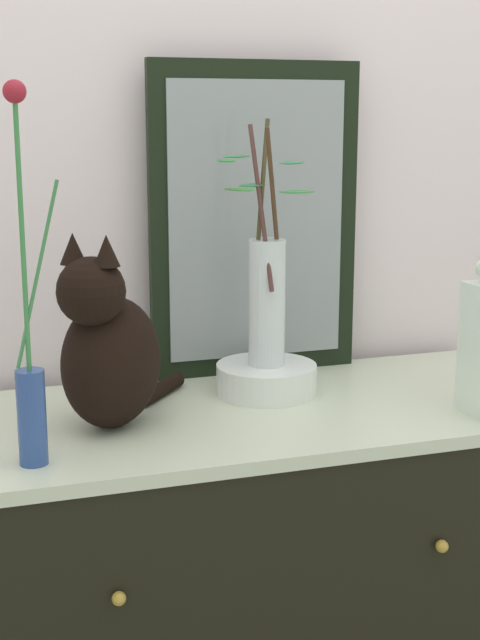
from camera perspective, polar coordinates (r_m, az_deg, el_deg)
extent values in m
cube|color=white|center=(2.04, -3.03, 7.20)|extent=(4.40, 0.08, 2.60)
cube|color=black|center=(1.99, 0.00, -18.86)|extent=(1.32, 0.53, 0.91)
cube|color=beige|center=(1.79, 0.00, -6.02)|extent=(1.35, 0.54, 0.02)
sphere|color=#B79338|center=(1.55, -7.64, -17.00)|extent=(0.02, 0.02, 0.02)
sphere|color=#B79338|center=(1.74, 12.61, -13.74)|extent=(0.02, 0.02, 0.02)
cube|color=black|center=(1.98, 0.94, 6.26)|extent=(0.47, 0.03, 0.68)
cube|color=gray|center=(1.97, 1.09, 6.21)|extent=(0.39, 0.01, 0.60)
ellipsoid|color=black|center=(1.68, -8.09, -2.65)|extent=(0.27, 0.28, 0.24)
sphere|color=black|center=(1.59, -9.37, 1.80)|extent=(0.12, 0.12, 0.12)
cone|color=black|center=(1.56, -8.41, 4.35)|extent=(0.05, 0.05, 0.05)
cone|color=black|center=(1.60, -10.49, 4.46)|extent=(0.05, 0.05, 0.05)
cylinder|color=black|center=(1.86, -5.03, -4.37)|extent=(0.13, 0.14, 0.03)
cylinder|color=#2B488D|center=(1.53, -12.98, -6.00)|extent=(0.05, 0.05, 0.16)
cylinder|color=#3A8344|center=(1.46, -13.54, 4.85)|extent=(0.01, 0.01, 0.42)
sphere|color=maroon|center=(1.45, -14.02, 13.80)|extent=(0.04, 0.04, 0.04)
cylinder|color=#3A7D47|center=(1.47, -12.66, 2.76)|extent=(0.08, 0.01, 0.30)
cylinder|color=white|center=(1.88, 1.67, -3.73)|extent=(0.21, 0.21, 0.06)
cylinder|color=silver|center=(1.84, 1.70, 1.09)|extent=(0.07, 0.07, 0.26)
cylinder|color=#4F2F2B|center=(1.80, 1.33, 7.06)|extent=(0.03, 0.10, 0.33)
ellipsoid|color=#3D8A3C|center=(1.76, -0.02, 8.22)|extent=(0.07, 0.08, 0.01)
ellipsoid|color=#30813A|center=(1.75, -0.87, 10.01)|extent=(0.04, 0.07, 0.01)
cylinder|color=#463F25|center=(1.82, 1.33, 7.22)|extent=(0.05, 0.04, 0.34)
ellipsoid|color=#318A4C|center=(1.82, 0.79, 8.49)|extent=(0.08, 0.07, 0.01)
ellipsoid|color=#39884B|center=(1.81, -0.20, 10.28)|extent=(0.08, 0.07, 0.01)
cylinder|color=#47301E|center=(1.80, 2.17, 6.96)|extent=(0.06, 0.05, 0.32)
ellipsoid|color=#368A41|center=(1.76, 3.61, 8.06)|extent=(0.08, 0.05, 0.01)
ellipsoid|color=#367E4C|center=(1.77, 3.28, 9.86)|extent=(0.08, 0.07, 0.01)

